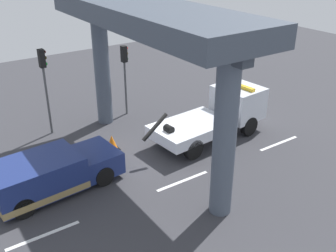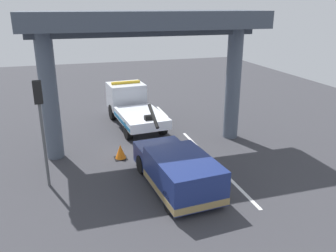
{
  "view_description": "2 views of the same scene",
  "coord_description": "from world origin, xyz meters",
  "px_view_note": "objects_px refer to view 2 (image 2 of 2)",
  "views": [
    {
      "loc": [
        -8.47,
        -13.74,
        9.39
      ],
      "look_at": [
        0.42,
        -0.75,
        1.8
      ],
      "focal_mm": 42.24,
      "sensor_mm": 36.0,
      "label": 1
    },
    {
      "loc": [
        -16.98,
        4.15,
        7.22
      ],
      "look_at": [
        -0.89,
        -0.79,
        1.36
      ],
      "focal_mm": 37.15,
      "sensor_mm": 36.0,
      "label": 2
    }
  ],
  "objects_px": {
    "traffic_light_near": "(40,111)",
    "traffic_cone_orange": "(120,152)",
    "towed_van_green": "(177,171)",
    "tow_truck_white": "(132,105)",
    "traffic_light_far": "(44,93)"
  },
  "relations": [
    {
      "from": "tow_truck_white",
      "to": "traffic_light_far",
      "type": "xyz_separation_m",
      "value": [
        -2.62,
        5.06,
        1.73
      ]
    },
    {
      "from": "tow_truck_white",
      "to": "traffic_light_far",
      "type": "relative_size",
      "value": 1.82
    },
    {
      "from": "tow_truck_white",
      "to": "towed_van_green",
      "type": "xyz_separation_m",
      "value": [
        -8.93,
        -0.07,
        -0.42
      ]
    },
    {
      "from": "traffic_light_near",
      "to": "traffic_cone_orange",
      "type": "height_order",
      "value": "traffic_light_near"
    },
    {
      "from": "towed_van_green",
      "to": "traffic_light_near",
      "type": "bearing_deg",
      "value": 70.6
    },
    {
      "from": "towed_van_green",
      "to": "traffic_light_far",
      "type": "xyz_separation_m",
      "value": [
        6.31,
        5.12,
        2.16
      ]
    },
    {
      "from": "towed_van_green",
      "to": "traffic_cone_orange",
      "type": "bearing_deg",
      "value": 26.01
    },
    {
      "from": "traffic_cone_orange",
      "to": "traffic_light_near",
      "type": "bearing_deg",
      "value": 118.28
    },
    {
      "from": "towed_van_green",
      "to": "traffic_light_near",
      "type": "xyz_separation_m",
      "value": [
        1.8,
        5.12,
        2.49
      ]
    },
    {
      "from": "traffic_light_near",
      "to": "traffic_cone_orange",
      "type": "bearing_deg",
      "value": -61.72
    },
    {
      "from": "traffic_light_near",
      "to": "traffic_light_far",
      "type": "distance_m",
      "value": 4.51
    },
    {
      "from": "tow_truck_white",
      "to": "traffic_light_near",
      "type": "height_order",
      "value": "traffic_light_near"
    },
    {
      "from": "tow_truck_white",
      "to": "traffic_light_near",
      "type": "xyz_separation_m",
      "value": [
        -7.12,
        5.06,
        2.07
      ]
    },
    {
      "from": "towed_van_green",
      "to": "traffic_light_far",
      "type": "relative_size",
      "value": 1.33
    },
    {
      "from": "tow_truck_white",
      "to": "towed_van_green",
      "type": "bearing_deg",
      "value": -179.56
    }
  ]
}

